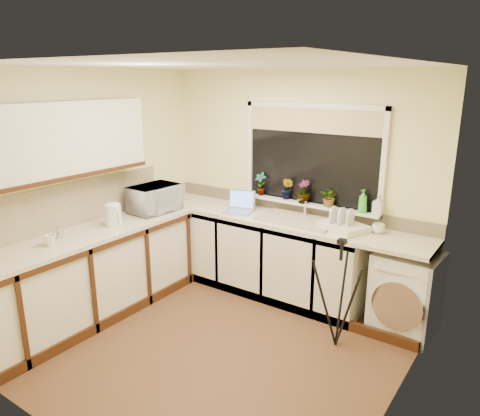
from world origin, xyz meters
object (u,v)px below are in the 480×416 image
at_px(tripod, 339,294).
at_px(plant_c, 304,191).
at_px(washing_machine, 406,292).
at_px(laptop, 240,206).
at_px(kettle, 113,216).
at_px(cup_left, 50,240).
at_px(steel_jar, 60,233).
at_px(microwave, 154,199).
at_px(plant_a, 261,184).
at_px(dish_rack, 343,227).
at_px(cup_back, 378,229).
at_px(soap_bottle_clear, 378,205).
at_px(soap_bottle_green, 363,201).
at_px(plant_b, 287,189).
at_px(plant_d, 330,197).

distance_m(tripod, plant_c, 1.29).
height_order(washing_machine, laptop, laptop).
relative_size(kettle, cup_left, 2.00).
bearing_deg(steel_jar, microwave, 85.20).
bearing_deg(tripod, microwave, -157.76).
height_order(kettle, tripod, kettle).
relative_size(plant_a, cup_left, 2.42).
height_order(laptop, plant_a, plant_a).
bearing_deg(kettle, dish_rack, 31.50).
bearing_deg(steel_jar, cup_left, -57.29).
distance_m(laptop, cup_back, 1.54).
height_order(soap_bottle_clear, cup_left, soap_bottle_clear).
distance_m(microwave, soap_bottle_green, 2.26).
relative_size(soap_bottle_green, soap_bottle_clear, 1.16).
relative_size(steel_jar, plant_a, 0.40).
height_order(plant_b, plant_c, plant_c).
bearing_deg(kettle, steel_jar, -103.49).
relative_size(dish_rack, soap_bottle_clear, 2.17).
height_order(kettle, plant_b, plant_b).
bearing_deg(laptop, plant_c, 3.07).
height_order(plant_b, plant_d, plant_b).
relative_size(soap_bottle_green, cup_back, 1.96).
relative_size(washing_machine, tripod, 0.78).
xyz_separation_m(laptop, cup_back, (1.54, 0.13, -0.01)).
distance_m(laptop, tripod, 1.61).
xyz_separation_m(kettle, cup_left, (-0.01, -0.71, -0.06)).
xyz_separation_m(kettle, dish_rack, (1.97, 1.21, -0.08)).
height_order(soap_bottle_green, cup_back, soap_bottle_green).
relative_size(kettle, steel_jar, 2.04).
distance_m(dish_rack, plant_b, 0.84).
relative_size(steel_jar, cup_left, 0.98).
relative_size(cup_back, cup_left, 1.09).
bearing_deg(tripod, steel_jar, -131.55).
height_order(dish_rack, steel_jar, steel_jar).
distance_m(washing_machine, plant_c, 1.45).
distance_m(tripod, cup_back, 0.82).
xyz_separation_m(soap_bottle_clear, cup_back, (0.06, -0.12, -0.20)).
bearing_deg(plant_d, washing_machine, -11.83).
height_order(plant_a, soap_bottle_green, plant_a).
height_order(washing_machine, steel_jar, steel_jar).
relative_size(washing_machine, steel_jar, 7.42).
relative_size(kettle, dish_rack, 0.50).
height_order(soap_bottle_green, soap_bottle_clear, soap_bottle_green).
height_order(plant_c, cup_back, plant_c).
relative_size(laptop, soap_bottle_green, 1.55).
relative_size(washing_machine, cup_back, 6.69).
xyz_separation_m(microwave, cup_left, (0.02, -1.32, -0.10)).
height_order(plant_a, plant_b, plant_a).
xyz_separation_m(plant_c, plant_d, (0.30, 0.01, -0.02)).
bearing_deg(plant_a, plant_b, 1.82).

